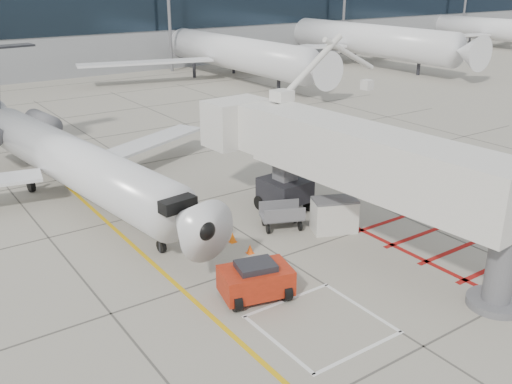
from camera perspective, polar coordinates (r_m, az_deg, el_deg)
ground_plane at (r=23.10m, az=8.67°, el=-10.22°), size 260.00×260.00×0.00m
regional_jet at (r=30.72m, az=-16.66°, el=4.75°), size 25.99×31.14×7.49m
jet_bridge at (r=25.64m, az=11.67°, el=1.94°), size 9.99×19.03×7.39m
pushback_tug at (r=22.37m, az=-0.03°, el=-8.71°), size 3.04×2.29×1.58m
baggage_cart at (r=28.31m, az=2.60°, el=-2.39°), size 2.41×2.00×1.30m
ground_power_unit at (r=28.16m, az=7.83°, el=-2.30°), size 2.44×1.98×1.68m
cone_nose at (r=25.94m, az=-0.61°, el=-5.70°), size 0.32×0.32×0.44m
cone_side at (r=27.01m, az=-2.35°, el=-4.55°), size 0.35×0.35×0.48m
terminal_building at (r=87.55m, az=-19.74°, el=16.62°), size 180.00×28.00×14.00m
terminal_glass_band at (r=74.10m, az=-16.67°, el=17.15°), size 180.00×0.10×6.00m
bg_aircraft_c at (r=70.69m, az=-3.47°, el=15.94°), size 34.31×38.13×11.44m
bg_aircraft_d at (r=83.60m, az=9.51°, el=16.84°), size 37.49×41.65×12.50m
bg_aircraft_e at (r=108.92m, az=22.54°, el=16.08°), size 32.69×36.32×10.90m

